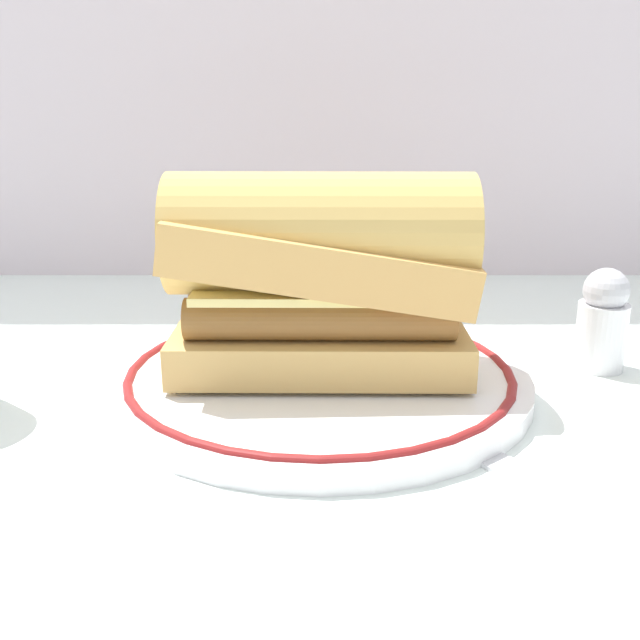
# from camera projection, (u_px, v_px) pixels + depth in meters

# --- Properties ---
(ground_plane) EXTENTS (1.50, 1.50, 0.00)m
(ground_plane) POSITION_uv_depth(u_px,v_px,m) (318.00, 388.00, 0.47)
(ground_plane) COLOR white
(plate) EXTENTS (0.27, 0.27, 0.01)m
(plate) POSITION_uv_depth(u_px,v_px,m) (320.00, 374.00, 0.48)
(plate) COLOR white
(plate) RESTS_ON ground_plane
(sausage_sandwich) EXTENTS (0.19, 0.09, 0.12)m
(sausage_sandwich) POSITION_uv_depth(u_px,v_px,m) (320.00, 270.00, 0.46)
(sausage_sandwich) COLOR tan
(sausage_sandwich) RESTS_ON plate
(salt_shaker) EXTENTS (0.03, 0.03, 0.07)m
(salt_shaker) POSITION_uv_depth(u_px,v_px,m) (601.00, 321.00, 0.50)
(salt_shaker) COLOR white
(salt_shaker) RESTS_ON ground_plane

